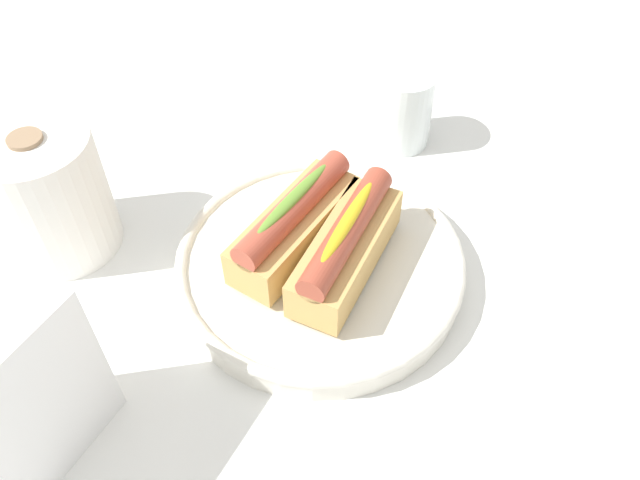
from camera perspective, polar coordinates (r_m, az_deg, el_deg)
ground_plane at (r=0.61m, az=-2.06°, el=-4.54°), size 2.40×2.40×0.00m
serving_bowl at (r=0.61m, az=-0.00°, el=-2.20°), size 0.27×0.27×0.03m
hotdog_front at (r=0.57m, az=2.39°, el=-0.52°), size 0.16×0.08×0.06m
hotdog_back at (r=0.58m, az=-2.32°, el=1.54°), size 0.16×0.10×0.06m
water_glass at (r=0.75m, az=7.38°, el=11.27°), size 0.07×0.07×0.09m
paper_towel_roll at (r=0.65m, az=-23.16°, el=3.76°), size 0.11×0.11×0.13m
napkin_box at (r=0.50m, az=-24.84°, el=-12.81°), size 0.12×0.07×0.15m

